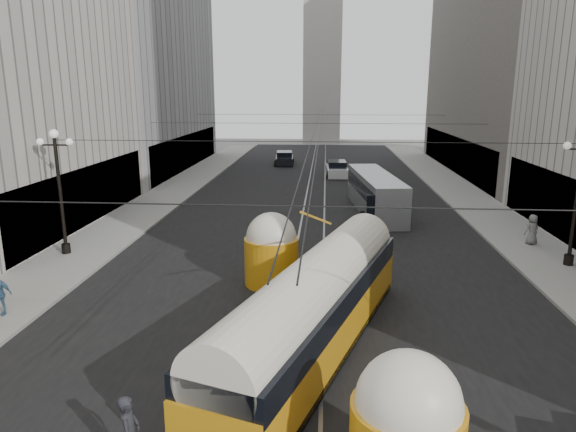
# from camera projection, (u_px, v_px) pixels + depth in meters

# --- Properties ---
(road) EXTENTS (20.00, 85.00, 0.02)m
(road) POSITION_uv_depth(u_px,v_px,m) (315.00, 201.00, 39.86)
(road) COLOR black
(road) RESTS_ON ground
(sidewalk_left) EXTENTS (4.00, 72.00, 0.15)m
(sidewalk_left) POSITION_uv_depth(u_px,v_px,m) (176.00, 190.00, 44.08)
(sidewalk_left) COLOR gray
(sidewalk_left) RESTS_ON ground
(sidewalk_right) EXTENTS (4.00, 72.00, 0.15)m
(sidewalk_right) POSITION_uv_depth(u_px,v_px,m) (461.00, 194.00, 42.38)
(sidewalk_right) COLOR gray
(sidewalk_right) RESTS_ON ground
(rail_left) EXTENTS (0.12, 85.00, 0.04)m
(rail_left) POSITION_uv_depth(u_px,v_px,m) (305.00, 201.00, 39.91)
(rail_left) COLOR gray
(rail_left) RESTS_ON ground
(rail_right) EXTENTS (0.12, 85.00, 0.04)m
(rail_right) POSITION_uv_depth(u_px,v_px,m) (325.00, 201.00, 39.81)
(rail_right) COLOR gray
(rail_right) RESTS_ON ground
(building_left_far) EXTENTS (12.60, 28.60, 28.60)m
(building_left_far) POSITION_uv_depth(u_px,v_px,m) (126.00, 31.00, 52.88)
(building_left_far) COLOR #999999
(building_left_far) RESTS_ON ground
(building_right_far) EXTENTS (12.60, 32.60, 32.60)m
(building_right_far) POSITION_uv_depth(u_px,v_px,m) (527.00, 6.00, 49.57)
(building_right_far) COLOR #514C47
(building_right_far) RESTS_ON ground
(distant_tower) EXTENTS (6.00, 6.00, 31.36)m
(distant_tower) POSITION_uv_depth(u_px,v_px,m) (323.00, 48.00, 82.30)
(distant_tower) COLOR #B2AFA8
(distant_tower) RESTS_ON ground
(lamppost_left_mid) EXTENTS (1.86, 0.44, 6.37)m
(lamppost_left_mid) POSITION_uv_depth(u_px,v_px,m) (59.00, 185.00, 25.81)
(lamppost_left_mid) COLOR black
(lamppost_left_mid) RESTS_ON sidewalk_left
(catenary) EXTENTS (25.00, 72.00, 0.23)m
(catenary) POSITION_uv_depth(u_px,v_px,m) (317.00, 125.00, 37.47)
(catenary) COLOR black
(catenary) RESTS_ON ground
(streetcar) EXTENTS (6.46, 14.40, 3.30)m
(streetcar) POSITION_uv_depth(u_px,v_px,m) (315.00, 306.00, 16.54)
(streetcar) COLOR #C88511
(streetcar) RESTS_ON ground
(city_bus) EXTENTS (3.39, 10.82, 2.70)m
(city_bus) POSITION_uv_depth(u_px,v_px,m) (375.00, 192.00, 35.88)
(city_bus) COLOR gray
(city_bus) RESTS_ON ground
(sedan_white_far) EXTENTS (2.29, 4.98, 1.54)m
(sedan_white_far) POSITION_uv_depth(u_px,v_px,m) (337.00, 169.00, 51.30)
(sedan_white_far) COLOR white
(sedan_white_far) RESTS_ON ground
(sedan_dark_far) EXTENTS (2.35, 4.93, 1.51)m
(sedan_dark_far) POSITION_uv_depth(u_px,v_px,m) (284.00, 159.00, 59.45)
(sedan_dark_far) COLOR black
(sedan_dark_far) RESTS_ON ground
(pedestrian_sidewalk_right) EXTENTS (0.93, 0.73, 1.66)m
(pedestrian_sidewalk_right) POSITION_uv_depth(u_px,v_px,m) (532.00, 229.00, 28.04)
(pedestrian_sidewalk_right) COLOR slate
(pedestrian_sidewalk_right) RESTS_ON sidewalk_right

